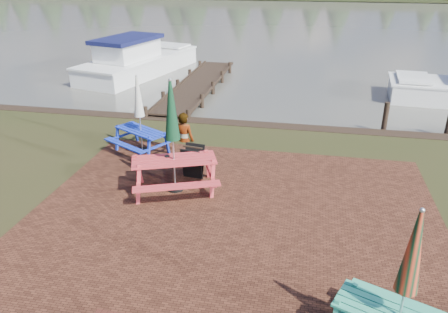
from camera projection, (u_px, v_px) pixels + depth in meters
name	position (u px, v px, depth m)	size (l,w,h in m)	color
ground	(225.00, 242.00, 8.75)	(120.00, 120.00, 0.00)	black
paving	(234.00, 216.00, 9.64)	(9.00, 7.50, 0.02)	#321810
water	(299.00, 20.00, 41.86)	(120.00, 60.00, 0.02)	#4A4840
picnic_table_teal	(401.00, 309.00, 5.92)	(2.18, 2.07, 2.39)	teal
picnic_table_red	(174.00, 154.00, 10.35)	(2.50, 2.37, 2.77)	#BB2F35
picnic_table_blue	(141.00, 127.00, 12.57)	(2.14, 2.07, 2.28)	#172FAF
chalkboard	(193.00, 162.00, 11.21)	(0.56, 0.57, 0.86)	black
jetty	(197.00, 85.00, 19.42)	(1.76, 9.08, 1.00)	black
boat_jetty	(138.00, 62.00, 22.25)	(4.34, 7.93, 2.18)	silver
person	(183.00, 113.00, 13.33)	(0.66, 0.44, 1.82)	gray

